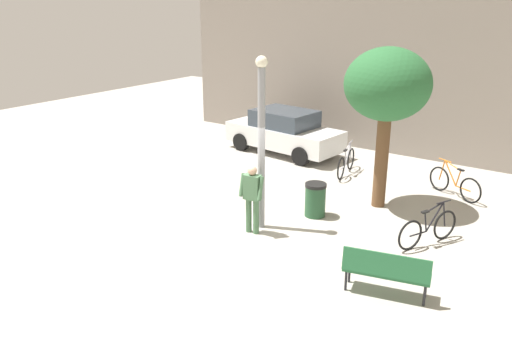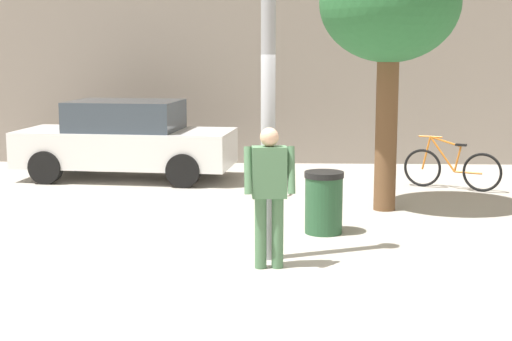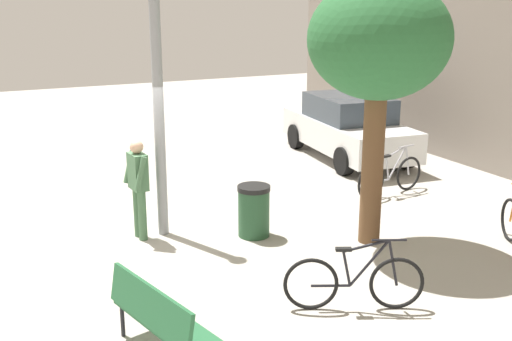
# 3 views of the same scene
# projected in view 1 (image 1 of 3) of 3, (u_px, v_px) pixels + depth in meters

# --- Properties ---
(ground_plane) EXTENTS (36.00, 36.00, 0.00)m
(ground_plane) POSITION_uv_depth(u_px,v_px,m) (247.00, 223.00, 12.93)
(ground_plane) COLOR #A8A399
(building_facade) EXTENTS (16.36, 2.00, 8.01)m
(building_facade) POSITION_uv_depth(u_px,v_px,m) (393.00, 36.00, 18.52)
(building_facade) COLOR gray
(building_facade) RESTS_ON ground_plane
(lamppost) EXTENTS (0.28, 0.28, 4.12)m
(lamppost) POSITION_uv_depth(u_px,v_px,m) (261.00, 137.00, 12.05)
(lamppost) COLOR gray
(lamppost) RESTS_ON ground_plane
(person_by_lamppost) EXTENTS (0.61, 0.32, 1.67)m
(person_by_lamppost) POSITION_uv_depth(u_px,v_px,m) (252.00, 195.00, 12.13)
(person_by_lamppost) COLOR #47704C
(person_by_lamppost) RESTS_ON ground_plane
(park_bench) EXTENTS (1.67, 0.83, 0.92)m
(park_bench) POSITION_uv_depth(u_px,v_px,m) (386.00, 270.00, 9.64)
(park_bench) COLOR #236038
(park_bench) RESTS_ON ground_plane
(plaza_tree) EXTENTS (2.18, 2.18, 4.20)m
(plaza_tree) POSITION_uv_depth(u_px,v_px,m) (387.00, 87.00, 13.03)
(plaza_tree) COLOR brown
(plaza_tree) RESTS_ON ground_plane
(bicycle_silver) EXTENTS (0.36, 1.79, 0.97)m
(bicycle_silver) POSITION_uv_depth(u_px,v_px,m) (346.00, 163.00, 16.38)
(bicycle_silver) COLOR black
(bicycle_silver) RESTS_ON ground_plane
(bicycle_orange) EXTENTS (1.65, 0.84, 0.97)m
(bicycle_orange) POSITION_uv_depth(u_px,v_px,m) (454.00, 183.00, 14.57)
(bicycle_orange) COLOR black
(bicycle_orange) RESTS_ON ground_plane
(bicycle_black) EXTENTS (0.80, 1.66, 0.97)m
(bicycle_black) POSITION_uv_depth(u_px,v_px,m) (428.00, 229.00, 11.73)
(bicycle_black) COLOR black
(bicycle_black) RESTS_ON ground_plane
(parked_car_white) EXTENTS (4.35, 2.16, 1.55)m
(parked_car_white) POSITION_uv_depth(u_px,v_px,m) (284.00, 132.00, 18.54)
(parked_car_white) COLOR silver
(parked_car_white) RESTS_ON ground_plane
(trash_bin) EXTENTS (0.55, 0.55, 0.87)m
(trash_bin) POSITION_uv_depth(u_px,v_px,m) (315.00, 200.00, 13.25)
(trash_bin) COLOR #234C2D
(trash_bin) RESTS_ON ground_plane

